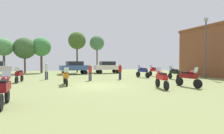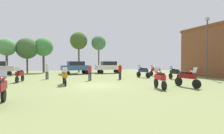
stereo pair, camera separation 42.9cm
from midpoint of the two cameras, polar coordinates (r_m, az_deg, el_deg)
The scene contains 20 objects.
ground_plane at distance 13.43m, azimuth -4.98°, elevation -6.39°, with size 44.00×52.00×0.02m.
motorcycle_3 at distance 13.65m, azimuth 25.33°, elevation -3.24°, with size 0.62×2.28×1.50m.
motorcycle_4 at distance 20.52m, azimuth 11.22°, elevation -1.51°, with size 0.76×2.25×1.51m.
motorcycle_5 at distance 22.83m, azimuth 15.23°, elevation -1.26°, with size 0.70×2.26×1.48m.
motorcycle_6 at distance 12.18m, azimuth 17.06°, elevation -3.80°, with size 0.76×2.07×1.48m.
motorcycle_7 at distance 17.70m, azimuth -28.56°, elevation -2.28°, with size 0.67×2.12×1.46m.
motorcycle_8 at distance 19.05m, azimuth 21.32°, elevation -1.90°, with size 0.67×2.20×1.47m.
motorcycle_9 at distance 14.08m, azimuth -15.22°, elevation -3.10°, with size 0.62×2.11×1.46m.
motorcycle_11 at distance 8.52m, azimuth -33.00°, elevation -6.27°, with size 0.62×2.14×1.50m.
car_2 at distance 27.71m, azimuth -0.68°, elevation 0.22°, with size 4.34×1.90×2.00m.
car_4 at distance 26.06m, azimuth -11.83°, elevation 0.09°, with size 4.50×2.36×2.00m.
person_1 at distance 16.82m, azimuth -6.92°, elevation -1.41°, with size 0.35×0.35×1.67m.
person_2 at distance 19.24m, azimuth -20.88°, elevation -0.97°, with size 0.38×0.38×1.75m.
person_3 at distance 18.02m, azimuth 3.46°, elevation -1.18°, with size 0.47×0.47×1.68m.
tree_2 at distance 31.84m, azimuth -4.22°, elevation 8.15°, with size 2.74×2.74×6.88m.
tree_3 at distance 31.16m, azimuth -26.84°, elevation 5.71°, with size 3.50×3.50×5.93m.
tree_4 at distance 30.86m, azimuth -32.20°, elevation 5.73°, with size 2.72×2.72×5.60m.
tree_5 at distance 31.00m, azimuth -10.98°, elevation 8.78°, with size 3.13×3.13×7.33m.
tree_7 at distance 31.53m, azimuth -22.16°, elevation 6.33°, with size 3.24×3.24×6.16m.
lamp_post at distance 22.18m, azimuth 30.35°, elevation 6.68°, with size 0.44×0.24×7.00m.
Camera 2 is at (-3.33, -12.89, 1.89)m, focal length 26.58 mm.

